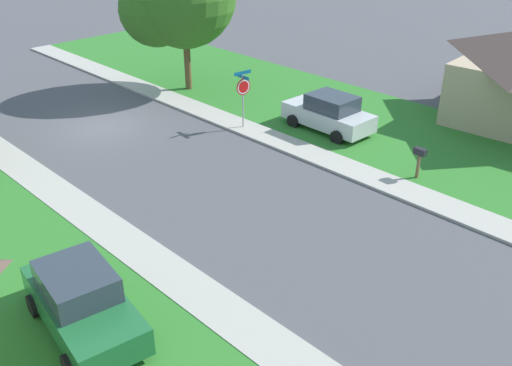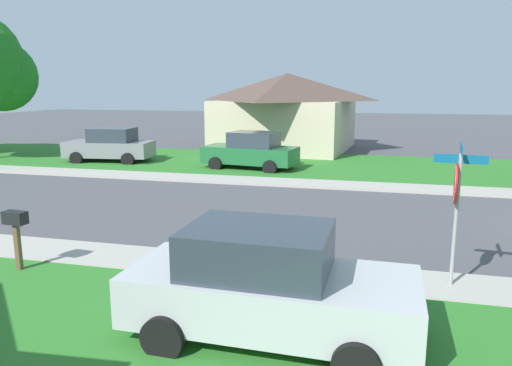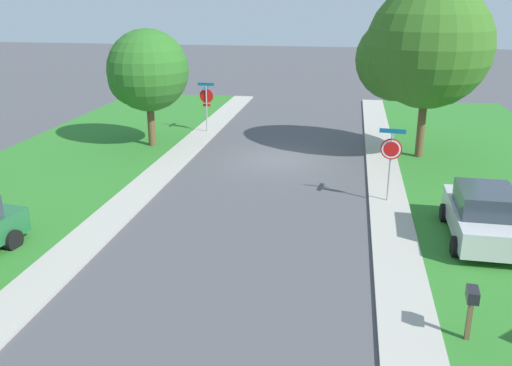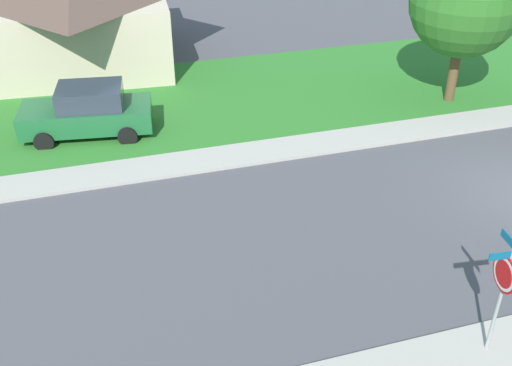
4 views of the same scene
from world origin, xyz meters
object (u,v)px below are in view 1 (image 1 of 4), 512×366
Objects in this scene: stop_sign_far_corner at (243,90)px; mailbox at (420,156)px; car_silver_across_road at (329,113)px; car_green_far_down_street at (82,301)px.

stop_sign_far_corner reaches higher than mailbox.
stop_sign_far_corner is at bearing -81.59° from mailbox.
car_silver_across_road is 5.72m from mailbox.
mailbox is at bearing 76.07° from car_silver_across_road.
car_silver_across_road reaches higher than mailbox.
car_silver_across_road is 15.46m from car_green_far_down_street.
stop_sign_far_corner reaches higher than car_green_far_down_street.
mailbox is at bearing 98.41° from stop_sign_far_corner.
stop_sign_far_corner is 0.64× the size of car_silver_across_road.
car_silver_across_road is at bearing -103.93° from mailbox.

